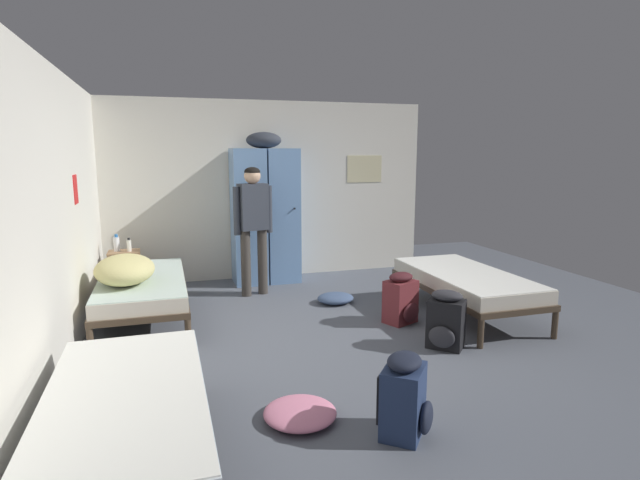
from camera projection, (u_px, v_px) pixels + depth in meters
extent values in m
plane|color=#565B66|center=(328.00, 341.00, 4.93)|extent=(8.79, 8.79, 0.00)
cube|color=silver|center=(269.00, 190.00, 7.33)|extent=(4.66, 0.06, 2.52)
cube|color=silver|center=(54.00, 222.00, 4.05)|extent=(0.06, 5.49, 2.52)
cube|color=beige|center=(364.00, 169.00, 7.67)|extent=(0.55, 0.01, 0.40)
cube|color=red|center=(76.00, 189.00, 4.93)|extent=(0.01, 0.20, 0.28)
cube|color=#6B93C6|center=(249.00, 217.00, 6.99)|extent=(0.44, 0.52, 1.85)
cylinder|color=black|center=(261.00, 210.00, 6.74)|extent=(0.02, 0.03, 0.02)
cube|color=#6B93C6|center=(281.00, 216.00, 7.12)|extent=(0.44, 0.52, 1.85)
cylinder|color=black|center=(295.00, 209.00, 6.88)|extent=(0.02, 0.03, 0.02)
ellipsoid|color=#333842|center=(264.00, 140.00, 6.88)|extent=(0.48, 0.36, 0.22)
cylinder|color=#99704C|center=(110.00, 277.00, 6.30)|extent=(0.03, 0.03, 0.55)
cylinder|color=#99704C|center=(139.00, 275.00, 6.41)|extent=(0.03, 0.03, 0.55)
cylinder|color=#99704C|center=(111.00, 272.00, 6.56)|extent=(0.03, 0.03, 0.55)
cylinder|color=#99704C|center=(140.00, 270.00, 6.66)|extent=(0.03, 0.03, 0.55)
cube|color=#99704C|center=(126.00, 280.00, 6.50)|extent=(0.38, 0.30, 0.02)
cube|color=#99704C|center=(124.00, 252.00, 6.43)|extent=(0.38, 0.30, 0.02)
cylinder|color=#473828|center=(74.00, 388.00, 3.65)|extent=(0.06, 0.06, 0.28)
cylinder|color=#473828|center=(194.00, 373.00, 3.90)|extent=(0.06, 0.06, 0.28)
cube|color=#473828|center=(127.00, 421.00, 2.88)|extent=(0.90, 1.90, 0.06)
cube|color=silver|center=(126.00, 405.00, 2.86)|extent=(0.87, 1.84, 0.14)
cube|color=white|center=(125.00, 392.00, 2.85)|extent=(0.86, 1.82, 0.01)
cylinder|color=#473828|center=(90.00, 343.00, 4.50)|extent=(0.06, 0.06, 0.28)
cylinder|color=#473828|center=(188.00, 333.00, 4.75)|extent=(0.06, 0.06, 0.28)
cylinder|color=#473828|center=(110.00, 290.00, 6.24)|extent=(0.06, 0.06, 0.28)
cylinder|color=#473828|center=(181.00, 285.00, 6.48)|extent=(0.06, 0.06, 0.28)
cube|color=#473828|center=(143.00, 293.00, 5.46)|extent=(0.90, 1.90, 0.06)
cube|color=beige|center=(142.00, 284.00, 5.45)|extent=(0.87, 1.84, 0.14)
cube|color=silver|center=(142.00, 278.00, 5.43)|extent=(0.86, 1.82, 0.01)
cylinder|color=#473828|center=(453.00, 280.00, 6.71)|extent=(0.06, 0.06, 0.28)
cylinder|color=#473828|center=(395.00, 285.00, 6.47)|extent=(0.06, 0.06, 0.28)
cylinder|color=#473828|center=(555.00, 325.00, 4.98)|extent=(0.06, 0.06, 0.28)
cylinder|color=#473828|center=(481.00, 334.00, 4.74)|extent=(0.06, 0.06, 0.28)
cube|color=#473828|center=(465.00, 288.00, 5.69)|extent=(0.90, 1.90, 0.06)
cube|color=beige|center=(466.00, 279.00, 5.68)|extent=(0.87, 1.84, 0.14)
cube|color=white|center=(466.00, 272.00, 5.66)|extent=(0.86, 1.82, 0.01)
ellipsoid|color=#D1C67F|center=(125.00, 269.00, 5.14)|extent=(0.58, 0.78, 0.29)
cylinder|color=#3D3833|center=(262.00, 261.00, 6.52)|extent=(0.12, 0.12, 0.84)
cylinder|color=#3D3833|center=(246.00, 263.00, 6.42)|extent=(0.12, 0.12, 0.84)
cube|color=#333842|center=(253.00, 207.00, 6.35)|extent=(0.38, 0.27, 0.58)
cylinder|color=#333842|center=(269.00, 209.00, 6.46)|extent=(0.08, 0.08, 0.60)
cylinder|color=#333842|center=(237.00, 211.00, 6.25)|extent=(0.08, 0.08, 0.60)
sphere|color=#DBAD89|center=(252.00, 176.00, 6.28)|extent=(0.21, 0.21, 0.21)
ellipsoid|color=black|center=(252.00, 172.00, 6.27)|extent=(0.20, 0.20, 0.11)
cylinder|color=white|center=(117.00, 244.00, 6.41)|extent=(0.07, 0.07, 0.18)
cylinder|color=#2666B2|center=(116.00, 236.00, 6.39)|extent=(0.04, 0.04, 0.04)
cylinder|color=white|center=(129.00, 246.00, 6.40)|extent=(0.06, 0.06, 0.14)
cylinder|color=black|center=(129.00, 239.00, 6.39)|extent=(0.03, 0.03, 0.03)
cube|color=black|center=(446.00, 324.00, 4.74)|extent=(0.40, 0.40, 0.46)
ellipsoid|color=#2D2D33|center=(442.00, 337.00, 4.63)|extent=(0.23, 0.22, 0.20)
ellipsoid|color=#2D2D33|center=(447.00, 296.00, 4.70)|extent=(0.36, 0.36, 0.10)
cube|color=black|center=(440.00, 316.00, 4.90)|extent=(0.05, 0.05, 0.32)
cube|color=black|center=(459.00, 318.00, 4.82)|extent=(0.05, 0.05, 0.32)
cube|color=maroon|center=(400.00, 302.00, 5.44)|extent=(0.39, 0.35, 0.46)
ellipsoid|color=#42191E|center=(411.00, 312.00, 5.34)|extent=(0.25, 0.17, 0.20)
ellipsoid|color=#42191E|center=(401.00, 277.00, 5.39)|extent=(0.35, 0.31, 0.10)
cube|color=black|center=(385.00, 298.00, 5.48)|extent=(0.06, 0.04, 0.32)
cube|color=black|center=(396.00, 295.00, 5.59)|extent=(0.06, 0.04, 0.32)
cube|color=navy|center=(403.00, 401.00, 3.27)|extent=(0.39, 0.40, 0.46)
ellipsoid|color=black|center=(426.00, 418.00, 3.23)|extent=(0.21, 0.24, 0.20)
ellipsoid|color=black|center=(404.00, 362.00, 3.23)|extent=(0.35, 0.36, 0.10)
cube|color=black|center=(379.00, 400.00, 3.24)|extent=(0.05, 0.05, 0.32)
cube|color=black|center=(386.00, 388.00, 3.40)|extent=(0.05, 0.05, 0.32)
ellipsoid|color=#42567A|center=(336.00, 298.00, 6.16)|extent=(0.44, 0.38, 0.12)
ellipsoid|color=pink|center=(300.00, 413.00, 3.49)|extent=(0.50, 0.51, 0.09)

